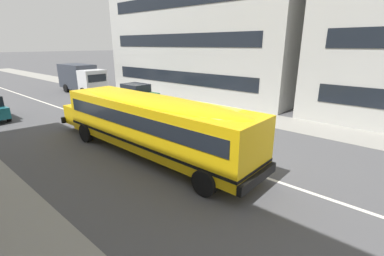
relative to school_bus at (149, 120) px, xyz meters
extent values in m
plane|color=#4C4C4F|center=(2.80, 1.31, -1.58)|extent=(400.00, 400.00, 0.00)
cube|color=gray|center=(2.80, 8.88, -1.58)|extent=(120.00, 3.00, 0.01)
cube|color=silver|center=(2.80, 1.31, -1.58)|extent=(110.00, 0.16, 0.01)
cube|color=yellow|center=(0.23, 0.00, -0.10)|extent=(10.18, 2.34, 2.03)
cube|color=yellow|center=(-5.60, 0.01, -0.61)|extent=(1.48, 1.95, 1.02)
cube|color=black|center=(-6.34, 0.01, -0.95)|extent=(0.19, 2.31, 0.33)
cube|color=black|center=(5.39, -0.01, -0.95)|extent=(0.19, 2.31, 0.33)
cube|color=black|center=(0.23, 0.00, 0.26)|extent=(9.57, 2.37, 0.59)
cube|color=black|center=(0.23, 0.00, -0.70)|extent=(10.20, 2.37, 0.11)
ellipsoid|color=yellow|center=(0.23, 0.00, 0.91)|extent=(9.77, 2.15, 0.33)
cylinder|color=red|center=(-3.02, 1.33, -0.20)|extent=(0.41, 0.41, 0.03)
cylinder|color=black|center=(-3.64, -1.15, -1.12)|extent=(0.93, 0.26, 0.92)
cylinder|color=black|center=(-3.63, 1.16, -1.12)|extent=(0.93, 0.26, 0.92)
cylinder|color=black|center=(4.09, -1.17, -1.12)|extent=(0.93, 0.26, 0.92)
cylinder|color=black|center=(4.10, 1.15, -1.12)|extent=(0.93, 0.26, 0.92)
cylinder|color=black|center=(-11.02, -2.55, -1.28)|extent=(0.60, 0.19, 0.60)
cube|color=#236038|center=(-9.13, 6.37, -0.93)|extent=(3.92, 1.76, 0.70)
cube|color=black|center=(-9.28, 6.37, -0.26)|extent=(2.22, 1.59, 0.64)
cylinder|color=black|center=(-7.82, 7.20, -1.28)|extent=(0.60, 0.19, 0.60)
cylinder|color=black|center=(-7.84, 5.50, -1.28)|extent=(0.60, 0.19, 0.60)
cylinder|color=black|center=(-10.42, 7.23, -1.28)|extent=(0.60, 0.19, 0.60)
cylinder|color=black|center=(-10.44, 5.53, -1.28)|extent=(0.60, 0.19, 0.60)
cube|color=silver|center=(-15.57, 6.03, -0.16)|extent=(1.80, 2.20, 2.00)
cube|color=black|center=(-14.65, 6.03, 0.14)|extent=(0.04, 1.85, 0.70)
cube|color=#333842|center=(-18.57, 6.03, 0.04)|extent=(4.20, 2.21, 2.40)
cylinder|color=black|center=(-15.56, 7.13, -1.16)|extent=(0.84, 0.26, 0.84)
cylinder|color=black|center=(-15.57, 4.93, -1.16)|extent=(0.84, 0.26, 0.84)
cylinder|color=black|center=(-19.13, 7.14, -1.16)|extent=(0.84, 0.26, 0.84)
cylinder|color=black|center=(-19.14, 4.94, -1.16)|extent=(0.84, 0.26, 0.84)
cube|color=black|center=(-8.41, 10.36, 0.34)|extent=(16.67, 0.04, 1.10)
cube|color=black|center=(-8.41, 10.36, 3.54)|extent=(16.67, 0.04, 1.10)
cube|color=black|center=(-8.41, 10.36, 6.74)|extent=(16.67, 0.04, 1.10)
camera|label=1|loc=(8.87, -7.26, 3.19)|focal=24.88mm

